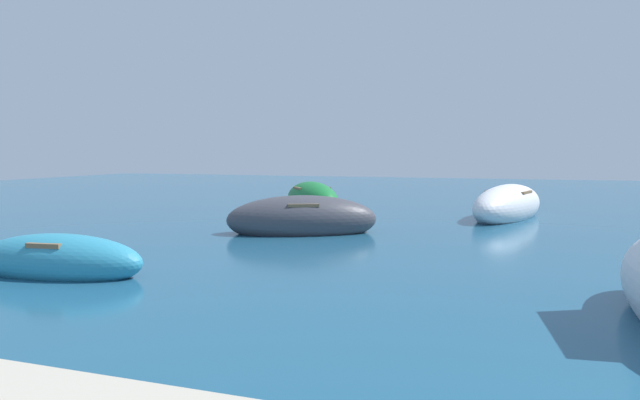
{
  "coord_description": "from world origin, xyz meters",
  "views": [
    {
      "loc": [
        -4.58,
        -5.16,
        2.15
      ],
      "look_at": [
        -9.58,
        10.04,
        0.71
      ],
      "focal_mm": 30.21,
      "sensor_mm": 36.0,
      "label": 1
    }
  ],
  "objects_px": {
    "moored_boat_5": "(508,206)",
    "moored_boat_3": "(302,220)",
    "moored_boat_6": "(59,260)",
    "moored_boat_7": "(312,200)"
  },
  "relations": [
    {
      "from": "moored_boat_6",
      "to": "moored_boat_7",
      "type": "distance_m",
      "value": 11.26
    },
    {
      "from": "moored_boat_3",
      "to": "moored_boat_5",
      "type": "distance_m",
      "value": 7.46
    },
    {
      "from": "moored_boat_5",
      "to": "moored_boat_7",
      "type": "distance_m",
      "value": 6.8
    },
    {
      "from": "moored_boat_3",
      "to": "moored_boat_7",
      "type": "height_order",
      "value": "moored_boat_7"
    },
    {
      "from": "moored_boat_3",
      "to": "moored_boat_6",
      "type": "xyz_separation_m",
      "value": [
        -2.36,
        -5.9,
        -0.1
      ]
    },
    {
      "from": "moored_boat_5",
      "to": "moored_boat_3",
      "type": "bearing_deg",
      "value": -27.29
    },
    {
      "from": "moored_boat_5",
      "to": "moored_boat_6",
      "type": "xyz_separation_m",
      "value": [
        -7.59,
        -11.21,
        -0.13
      ]
    },
    {
      "from": "moored_boat_3",
      "to": "moored_boat_5",
      "type": "xyz_separation_m",
      "value": [
        5.24,
        5.31,
        0.03
      ]
    },
    {
      "from": "moored_boat_3",
      "to": "moored_boat_5",
      "type": "relative_size",
      "value": 0.79
    },
    {
      "from": "moored_boat_3",
      "to": "moored_boat_5",
      "type": "bearing_deg",
      "value": -158.64
    }
  ]
}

